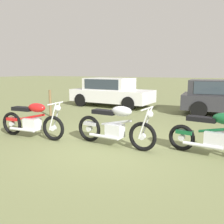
{
  "coord_description": "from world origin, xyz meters",
  "views": [
    {
      "loc": [
        2.61,
        -5.1,
        1.8
      ],
      "look_at": [
        -0.53,
        1.06,
        0.63
      ],
      "focal_mm": 39.47,
      "sensor_mm": 36.0,
      "label": 1
    }
  ],
  "objects": [
    {
      "name": "motorcycle_silver",
      "position": [
        0.07,
        0.04,
        0.49
      ],
      "size": [
        2.15,
        0.64,
        1.02
      ],
      "rotation": [
        0.0,
        0.0,
        -0.07
      ],
      "color": "black",
      "rests_on": "ground"
    },
    {
      "name": "ground_plane",
      "position": [
        0.0,
        0.0,
        0.0
      ],
      "size": [
        120.0,
        120.0,
        0.0
      ],
      "primitive_type": "plane",
      "color": "olive"
    },
    {
      "name": "motorcycle_green",
      "position": [
        2.27,
        0.34,
        0.48
      ],
      "size": [
        1.98,
        0.64,
        1.02
      ],
      "rotation": [
        0.0,
        0.0,
        -0.12
      ],
      "color": "black",
      "rests_on": "ground"
    },
    {
      "name": "car_white",
      "position": [
        -3.13,
        6.01,
        0.8
      ],
      "size": [
        4.21,
        2.04,
        1.43
      ],
      "rotation": [
        0.0,
        0.0,
        -0.06
      ],
      "color": "silver",
      "rests_on": "ground"
    },
    {
      "name": "fence_post_wooden",
      "position": [
        -3.93,
        2.36,
        0.53
      ],
      "size": [
        0.1,
        0.1,
        1.05
      ],
      "primitive_type": "cylinder",
      "color": "brown",
      "rests_on": "ground"
    },
    {
      "name": "motorcycle_red",
      "position": [
        -2.25,
        -0.31,
        0.48
      ],
      "size": [
        2.06,
        0.64,
        1.02
      ],
      "rotation": [
        0.0,
        0.0,
        0.07
      ],
      "color": "black",
      "rests_on": "ground"
    }
  ]
}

